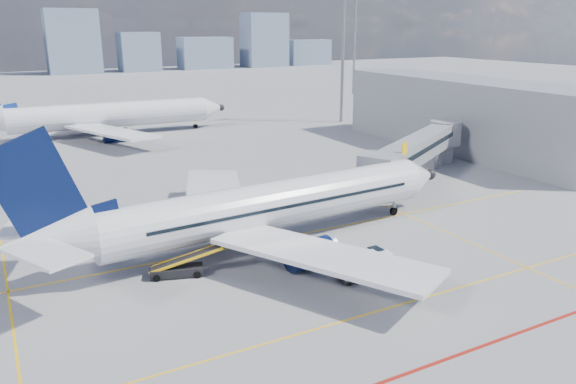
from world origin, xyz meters
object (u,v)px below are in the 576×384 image
main_aircraft (258,209)px  belt_loader (179,269)px  baggage_tug (378,257)px  cargo_dolly (360,266)px  ramp_worker (374,268)px  second_aircraft (100,116)px

main_aircraft → belt_loader: (-7.39, -2.34, -2.66)m
baggage_tug → cargo_dolly: bearing=-156.1°
cargo_dolly → ramp_worker: (0.78, -0.61, -0.05)m
main_aircraft → belt_loader: bearing=-166.4°
main_aircraft → cargo_dolly: 9.87m
baggage_tug → cargo_dolly: size_ratio=0.63×
baggage_tug → main_aircraft: bearing=127.0°
cargo_dolly → main_aircraft: bearing=115.3°
baggage_tug → cargo_dolly: (-2.58, -1.27, 0.29)m
cargo_dolly → ramp_worker: bearing=-35.0°
baggage_tug → ramp_worker: ramp_worker is taller
baggage_tug → belt_loader: bearing=156.6°
second_aircraft → cargo_dolly: second_aircraft is taller
main_aircraft → second_aircraft: 54.57m
ramp_worker → cargo_dolly: bearing=84.2°
main_aircraft → cargo_dolly: bearing=-71.6°
second_aircraft → baggage_tug: 62.75m
main_aircraft → second_aircraft: (-1.97, 54.53, -0.00)m
main_aircraft → baggage_tug: 10.17m
cargo_dolly → belt_loader: bearing=152.3°
main_aircraft → belt_loader: main_aircraft is taller
main_aircraft → ramp_worker: main_aircraft is taller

